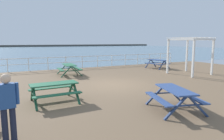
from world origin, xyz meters
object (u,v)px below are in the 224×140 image
object	(u,v)px
picnic_table_near_right	(175,94)
lattice_pergola	(190,47)
picnic_table_mid_centre	(69,67)
picnic_table_seaward	(157,62)
picnic_table_far_left	(54,88)
visitor	(7,104)

from	to	relation	value
picnic_table_near_right	lattice_pergola	xyz separation A→B (m)	(6.71, 5.46, 1.41)
picnic_table_mid_centre	picnic_table_seaward	distance (m)	8.17
picnic_table_near_right	picnic_table_far_left	size ratio (longest dim) A/B	1.16
picnic_table_far_left	visitor	distance (m)	3.20
picnic_table_mid_centre	visitor	xyz separation A→B (m)	(-3.78, -8.95, 0.36)
picnic_table_mid_centre	lattice_pergola	world-z (taller)	lattice_pergola
picnic_table_near_right	picnic_table_mid_centre	world-z (taller)	same
picnic_table_far_left	visitor	world-z (taller)	visitor
picnic_table_near_right	visitor	distance (m)	5.18
picnic_table_near_right	picnic_table_seaward	world-z (taller)	same
picnic_table_mid_centre	picnic_table_seaward	bearing A→B (deg)	-86.50
picnic_table_near_right	picnic_table_far_left	world-z (taller)	same
lattice_pergola	picnic_table_near_right	bearing A→B (deg)	-146.10
picnic_table_mid_centre	lattice_pergola	xyz separation A→B (m)	(8.09, -3.57, 1.41)
picnic_table_far_left	picnic_table_seaward	xyz separation A→B (m)	(10.38, 6.34, 0.00)
picnic_table_near_right	picnic_table_mid_centre	size ratio (longest dim) A/B	1.15
picnic_table_seaward	lattice_pergola	bearing A→B (deg)	167.44
lattice_pergola	picnic_table_far_left	bearing A→B (deg)	-170.99
picnic_table_mid_centre	lattice_pergola	distance (m)	8.96
visitor	picnic_table_near_right	bearing A→B (deg)	80.35
lattice_pergola	visitor	bearing A→B (deg)	-160.88
lattice_pergola	picnic_table_seaward	bearing A→B (deg)	83.53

